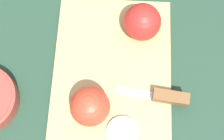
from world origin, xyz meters
name	(u,v)px	position (x,y,z in m)	size (l,w,h in m)	color
ground_plane	(112,76)	(0.00, 0.00, 0.00)	(4.00, 4.00, 0.00)	#1E3828
cutting_board	(112,75)	(0.00, 0.00, 0.01)	(0.38, 0.29, 0.02)	tan
apple_half_left	(142,22)	(-0.09, 0.07, 0.06)	(0.08, 0.08, 0.08)	red
apple_half_right	(90,107)	(0.08, -0.05, 0.06)	(0.08, 0.08, 0.08)	red
knife	(168,97)	(0.06, 0.11, 0.03)	(0.05, 0.15, 0.02)	silver
apple_slice	(123,132)	(0.13, 0.01, 0.03)	(0.06, 0.06, 0.01)	beige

